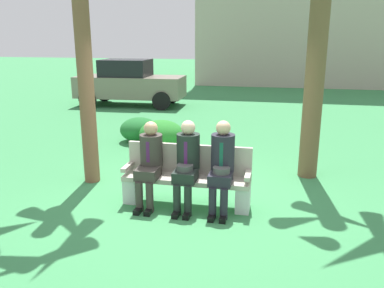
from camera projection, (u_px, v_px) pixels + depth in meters
ground_plane at (185, 199)px, 6.21m from camera, size 80.00×80.00×0.00m
park_bench at (187, 177)px, 5.93m from camera, size 1.90×0.44×0.90m
seated_man_left at (150, 159)px, 5.84m from camera, size 0.34×0.72×1.26m
seated_man_middle at (187, 161)px, 5.72m from camera, size 0.34×0.72×1.30m
seated_man_right at (222, 162)px, 5.62m from camera, size 0.34×0.72×1.32m
shrub_near_bench at (161, 134)px, 8.98m from camera, size 1.03×0.94×0.64m
shrub_mid_lawn at (139, 130)px, 9.54m from camera, size 0.94×0.87×0.59m
parked_car_near at (130, 83)px, 14.48m from camera, size 3.95×1.82×1.68m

